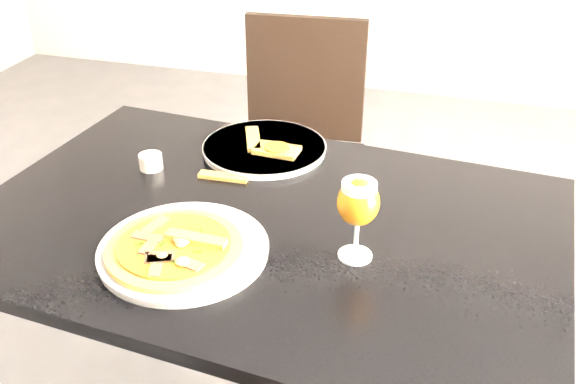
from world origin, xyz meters
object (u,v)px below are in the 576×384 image
(dining_table, at_px, (263,253))
(chair_far, at_px, (298,148))
(pizza, at_px, (175,247))
(beer_glass, at_px, (358,203))

(dining_table, distance_m, chair_far, 0.84)
(pizza, bearing_deg, dining_table, 58.09)
(chair_far, xyz_separation_m, pizza, (0.03, -0.99, 0.27))
(chair_far, relative_size, pizza, 3.58)
(dining_table, height_order, beer_glass, beer_glass)
(dining_table, distance_m, beer_glass, 0.30)
(pizza, height_order, beer_glass, beer_glass)
(chair_far, relative_size, beer_glass, 5.59)
(chair_far, bearing_deg, pizza, -91.91)
(dining_table, relative_size, beer_glass, 7.77)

